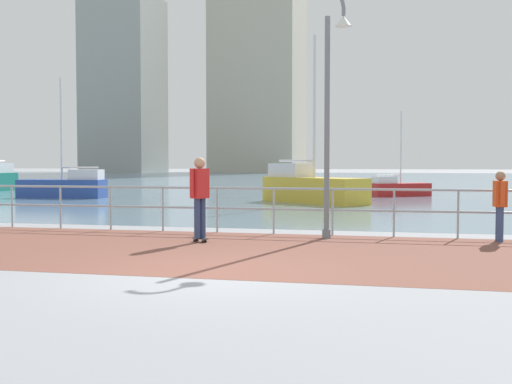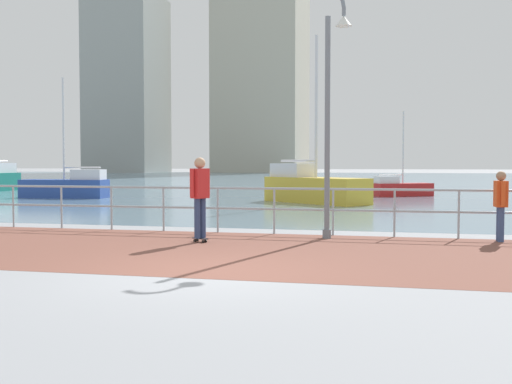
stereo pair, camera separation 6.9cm
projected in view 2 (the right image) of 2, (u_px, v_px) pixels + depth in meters
ground at (359, 184)px, 48.53m from camera, size 220.00×220.00×0.00m
brick_paving at (245, 251)px, 11.89m from camera, size 28.00×5.85×0.01m
harbor_water at (365, 180)px, 58.58m from camera, size 180.00×88.00×0.00m
waterfront_railing at (274, 202)px, 14.71m from camera, size 25.25×0.06×1.11m
lamppost at (332, 101)px, 13.59m from camera, size 0.66×0.66×5.52m
skateboarder at (200, 191)px, 13.15m from camera, size 0.40×0.53×1.81m
bystander at (501, 201)px, 13.25m from camera, size 0.26×0.55×1.52m
sailboat_teal at (67, 186)px, 29.80m from camera, size 4.21×1.63×5.77m
sailboat_blue at (401, 188)px, 31.21m from camera, size 3.11×2.35×4.29m
sailboat_navy at (313, 187)px, 26.19m from camera, size 4.85×4.34×7.01m
tower_beige at (127, 84)px, 105.04m from camera, size 11.15×12.24×31.88m
tower_steel at (262, 54)px, 109.44m from camera, size 14.52×16.99×43.46m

